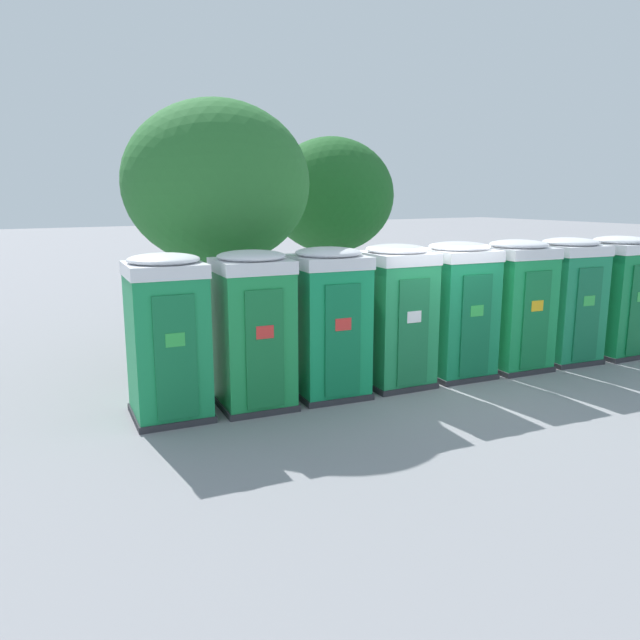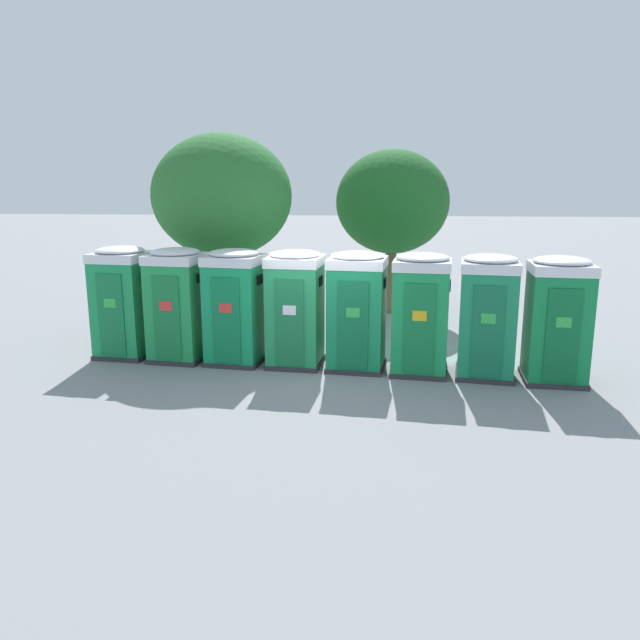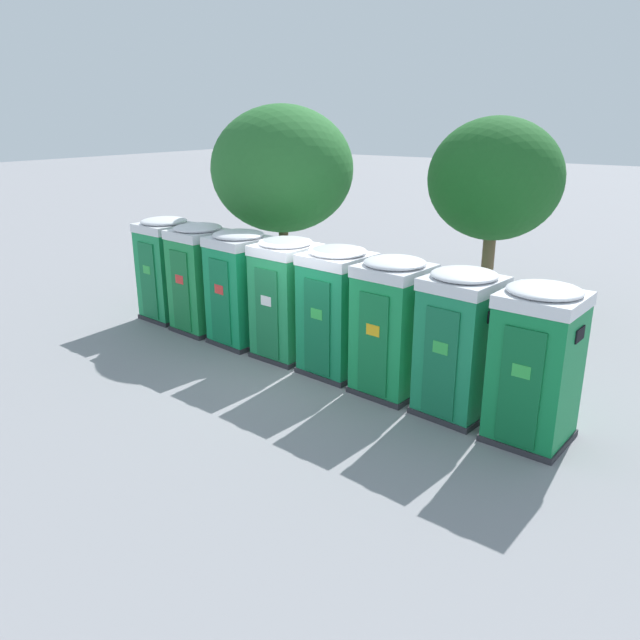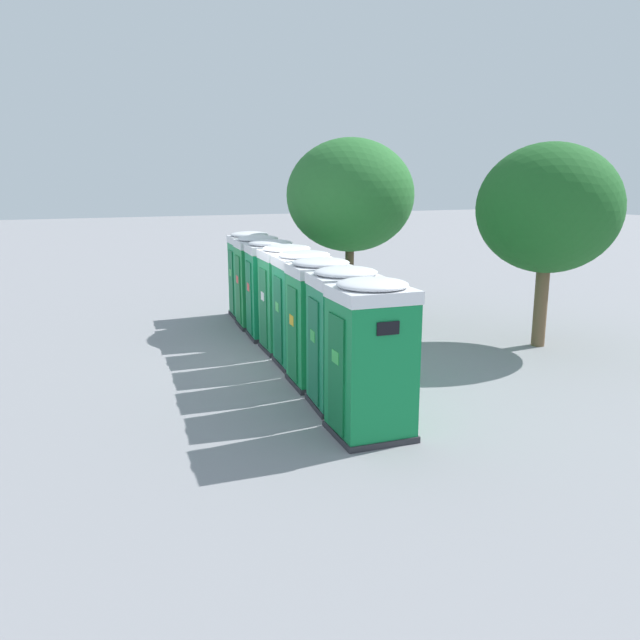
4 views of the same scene
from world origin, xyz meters
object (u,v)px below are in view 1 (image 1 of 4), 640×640
(portapotty_0, at_px, (167,336))
(portapotty_6, at_px, (566,300))
(street_tree_0, at_px, (217,184))
(street_tree_1, at_px, (331,196))
(portapotty_4, at_px, (457,309))
(portapotty_1, at_px, (253,329))
(portapotty_7, at_px, (617,296))
(portapotty_3, at_px, (395,315))
(portapotty_2, at_px, (328,322))
(portapotty_5, at_px, (515,304))

(portapotty_0, height_order, portapotty_6, same)
(portapotty_6, height_order, street_tree_0, street_tree_0)
(portapotty_0, distance_m, street_tree_1, 8.49)
(portapotty_4, height_order, portapotty_6, same)
(portapotty_1, relative_size, portapotty_4, 1.00)
(portapotty_7, bearing_deg, portapotty_3, 173.15)
(portapotty_0, height_order, portapotty_3, same)
(street_tree_0, relative_size, street_tree_1, 1.06)
(portapotty_3, height_order, portapotty_4, same)
(portapotty_1, xyz_separation_m, portapotty_7, (8.04, -0.83, -0.00))
(portapotty_2, relative_size, portapotty_5, 1.00)
(portapotty_5, height_order, street_tree_1, street_tree_1)
(portapotty_6, relative_size, portapotty_7, 1.00)
(portapotty_3, relative_size, portapotty_4, 1.00)
(portapotty_3, relative_size, street_tree_1, 0.52)
(portapotty_0, xyz_separation_m, portapotty_5, (6.70, -0.69, -0.00))
(portapotty_5, bearing_deg, street_tree_1, 94.87)
(portapotty_6, relative_size, street_tree_1, 0.52)
(portapotty_4, relative_size, portapotty_6, 1.00)
(portapotty_0, bearing_deg, street_tree_1, 41.39)
(portapotty_3, distance_m, portapotty_7, 5.39)
(portapotty_5, height_order, street_tree_0, street_tree_0)
(portapotty_3, bearing_deg, portapotty_2, 176.57)
(portapotty_0, bearing_deg, portapotty_2, -6.26)
(portapotty_0, xyz_separation_m, portapotty_7, (9.37, -1.02, -0.00))
(portapotty_0, relative_size, street_tree_0, 0.49)
(portapotty_3, bearing_deg, portapotty_1, 175.98)
(portapotty_2, bearing_deg, street_tree_0, 108.29)
(portapotty_3, bearing_deg, portapotty_5, -6.66)
(portapotty_6, bearing_deg, portapotty_5, 174.71)
(street_tree_1, bearing_deg, portapotty_1, -130.70)
(portapotty_2, bearing_deg, portapotty_1, 175.40)
(portapotty_4, relative_size, street_tree_0, 0.49)
(portapotty_3, distance_m, portapotty_5, 2.69)
(portapotty_2, bearing_deg, portapotty_6, -5.51)
(portapotty_0, bearing_deg, portapotty_6, -5.76)
(portapotty_5, distance_m, street_tree_1, 6.49)
(portapotty_4, bearing_deg, portapotty_1, 175.60)
(portapotty_5, height_order, portapotty_6, same)
(portapotty_2, height_order, street_tree_0, street_tree_0)
(portapotty_2, distance_m, portapotty_4, 2.69)
(street_tree_0, bearing_deg, portapotty_0, -126.61)
(portapotty_2, height_order, portapotty_6, same)
(portapotty_7, bearing_deg, portapotty_2, 173.83)
(portapotty_7, height_order, street_tree_1, street_tree_1)
(portapotty_7, bearing_deg, portapotty_0, 173.81)
(portapotty_6, xyz_separation_m, street_tree_0, (-6.25, 3.21, 2.31))
(portapotty_1, height_order, portapotty_2, same)
(portapotty_0, height_order, portapotty_7, same)
(portapotty_6, distance_m, street_tree_0, 7.40)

